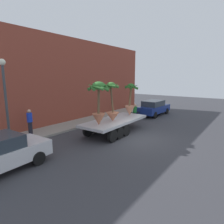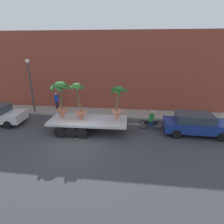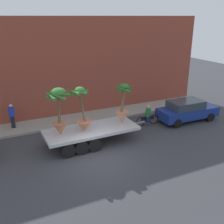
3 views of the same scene
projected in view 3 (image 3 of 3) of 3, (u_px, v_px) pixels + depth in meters
ground_plane at (99, 160)px, 14.16m from camera, size 60.00×60.00×0.00m
sidewalk at (68, 121)px, 19.32m from camera, size 24.00×2.20×0.15m
building_facade at (59, 68)px, 19.52m from camera, size 24.00×1.20×7.37m
flatbed_trailer at (87, 133)px, 15.68m from camera, size 6.66×2.37×0.98m
potted_palm_rear at (59, 110)px, 14.39m from camera, size 1.52×1.45×2.76m
potted_palm_middle at (123, 106)px, 16.24m from camera, size 1.20×1.19×2.53m
potted_palm_front at (82, 113)px, 14.98m from camera, size 1.22×1.11×2.70m
cyclist at (148, 116)px, 18.51m from camera, size 1.84×0.35×1.54m
parked_car at (187, 110)px, 19.23m from camera, size 4.57×1.93×1.58m
pedestrian_near_gate at (12, 115)px, 17.61m from camera, size 0.36×0.36×1.71m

